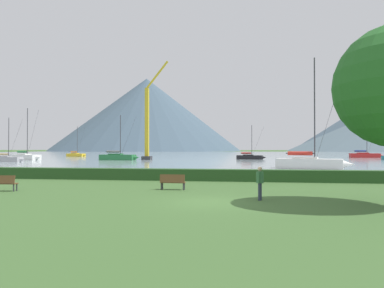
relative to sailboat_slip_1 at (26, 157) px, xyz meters
The scene contains 15 objects.
ground_plane 72.51m from the sailboat_slip_1, 50.26° to the right, with size 1000.00×1000.00×0.00m, color #3D602D.
harbor_water 93.54m from the sailboat_slip_1, 60.29° to the left, with size 320.00×246.00×0.00m, color #8C9EA3.
hedge_line 64.43m from the sailboat_slip_1, 43.99° to the right, with size 80.00×1.20×0.91m, color #284C23.
sailboat_slip_1 is the anchor object (origin of this frame).
sailboat_slip_3 50.85m from the sailboat_slip_1, 12.04° to the left, with size 6.93×3.17×7.92m.
sailboat_slip_4 86.34m from the sailboat_slip_1, 19.92° to the left, with size 8.76×3.06×11.53m.
sailboat_slip_5 21.28m from the sailboat_slip_1, ahead, with size 8.87×3.11×9.75m.
sailboat_slip_6 31.35m from the sailboat_slip_1, 96.41° to the left, with size 6.95×3.18×9.45m.
sailboat_slip_8 12.42m from the sailboat_slip_1, 71.59° to the right, with size 6.82×2.04×8.33m.
sailboat_slip_9 62.37m from the sailboat_slip_1, 25.37° to the right, with size 9.27×4.80×13.89m.
park_bench_near_path 63.02m from the sailboat_slip_1, 57.62° to the right, with size 1.76×0.61×0.95m.
park_bench_under_tree 67.21m from the sailboat_slip_1, 49.47° to the right, with size 1.55×0.49×0.95m.
person_seated_viewer 73.31m from the sailboat_slip_1, 48.28° to the right, with size 0.36×0.55×1.65m.
dock_crane 28.08m from the sailboat_slip_1, ahead, with size 5.84×2.00×21.94m.
distant_hill_central_peak 270.59m from the sailboat_slip_1, 99.80° to the left, with size 184.74×184.74×71.66m, color #425666.
Camera 1 is at (1.57, -16.56, 2.55)m, focal length 32.86 mm.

